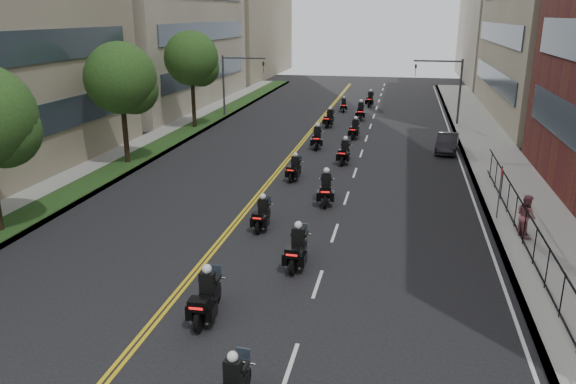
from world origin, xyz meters
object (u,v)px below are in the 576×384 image
object	(u,v)px
pedestrian_b	(526,216)
motorcycle_4	(262,215)
motorcycle_9	(355,130)
motorcycle_10	(329,119)
pedestrian_c	(525,215)
motorcycle_12	(344,106)
motorcycle_7	(345,153)
parked_sedan	(447,143)
motorcycle_3	(297,249)
motorcycle_11	(361,112)
motorcycle_6	(295,169)
motorcycle_5	(326,190)
motorcycle_8	(317,138)
motorcycle_13	(370,100)
motorcycle_2	(207,298)

from	to	relation	value
pedestrian_b	motorcycle_4	bearing A→B (deg)	74.37
motorcycle_9	motorcycle_10	xyz separation A→B (m)	(-2.53, 4.17, 0.01)
pedestrian_c	motorcycle_12	bearing A→B (deg)	23.09
motorcycle_7	motorcycle_12	size ratio (longest dim) A/B	1.16
motorcycle_9	pedestrian_b	size ratio (longest dim) A/B	1.25
motorcycle_4	motorcycle_12	world-z (taller)	motorcycle_4
motorcycle_10	motorcycle_12	size ratio (longest dim) A/B	1.14
parked_sedan	motorcycle_3	bearing A→B (deg)	-101.08
motorcycle_7	motorcycle_9	world-z (taller)	motorcycle_7
motorcycle_3	motorcycle_10	world-z (taller)	motorcycle_3
motorcycle_11	motorcycle_10	bearing A→B (deg)	-123.08
motorcycle_12	pedestrian_c	xyz separation A→B (m)	(11.08, -30.93, 0.42)
motorcycle_7	pedestrian_b	xyz separation A→B (m)	(8.87, -11.27, 0.38)
motorcycle_6	motorcycle_12	distance (m)	24.25
motorcycle_5	parked_sedan	distance (m)	14.38
motorcycle_5	motorcycle_8	world-z (taller)	motorcycle_5
motorcycle_12	pedestrian_b	world-z (taller)	pedestrian_b
motorcycle_9	motorcycle_12	distance (m)	12.38
motorcycle_10	motorcycle_11	size ratio (longest dim) A/B	0.93
motorcycle_4	motorcycle_12	xyz separation A→B (m)	(0.18, 32.16, -0.03)
motorcycle_13	motorcycle_12	bearing A→B (deg)	-117.43
motorcycle_2	motorcycle_4	world-z (taller)	motorcycle_2
motorcycle_7	motorcycle_11	xyz separation A→B (m)	(-0.22, 15.70, 0.03)
motorcycle_3	motorcycle_7	xyz separation A→B (m)	(0.12, 15.84, -0.01)
parked_sedan	pedestrian_b	xyz separation A→B (m)	(2.20, -15.78, 0.43)
motorcycle_3	motorcycle_10	size ratio (longest dim) A/B	1.04
motorcycle_12	motorcycle_5	bearing A→B (deg)	-91.88
pedestrian_c	motorcycle_10	bearing A→B (deg)	29.88
motorcycle_9	motorcycle_3	bearing A→B (deg)	-84.41
motorcycle_3	motorcycle_7	distance (m)	15.84
motorcycle_2	motorcycle_10	xyz separation A→B (m)	(-0.36, 32.09, -0.03)
motorcycle_2	motorcycle_5	size ratio (longest dim) A/B	0.98
motorcycle_3	motorcycle_4	world-z (taller)	motorcycle_3
motorcycle_7	parked_sedan	distance (m)	8.05
motorcycle_3	motorcycle_13	world-z (taller)	motorcycle_3
parked_sedan	pedestrian_b	size ratio (longest dim) A/B	2.12
motorcycle_10	parked_sedan	distance (m)	11.81
motorcycle_9	motorcycle_13	xyz separation A→B (m)	(0.16, 15.92, 0.03)
motorcycle_12	pedestrian_c	bearing A→B (deg)	-76.50
motorcycle_4	parked_sedan	bearing A→B (deg)	62.61
motorcycle_6	motorcycle_13	size ratio (longest dim) A/B	0.90
motorcycle_4	motorcycle_7	bearing A→B (deg)	79.96
motorcycle_10	motorcycle_13	distance (m)	12.05
motorcycle_2	motorcycle_7	xyz separation A→B (m)	(2.20, 20.20, -0.02)
motorcycle_9	parked_sedan	world-z (taller)	motorcycle_9
motorcycle_2	motorcycle_9	bearing A→B (deg)	84.26
motorcycle_8	motorcycle_12	xyz separation A→B (m)	(0.16, 16.07, -0.12)
motorcycle_4	motorcycle_5	distance (m)	4.67
motorcycle_9	pedestrian_b	distance (m)	20.97
motorcycle_13	motorcycle_11	bearing A→B (deg)	-87.88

